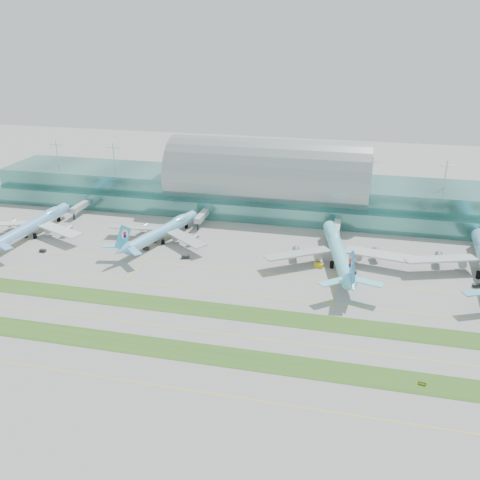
% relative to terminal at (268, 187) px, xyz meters
% --- Properties ---
extents(ground, '(700.00, 700.00, 0.00)m').
position_rel_terminal_xyz_m(ground, '(-0.01, -128.79, -14.23)').
color(ground, gray).
rests_on(ground, ground).
extents(terminal, '(340.00, 69.10, 36.00)m').
position_rel_terminal_xyz_m(terminal, '(0.00, 0.00, 0.00)').
color(terminal, '#3D7A75').
rests_on(terminal, ground).
extents(grass_strip_near, '(420.00, 12.00, 0.08)m').
position_rel_terminal_xyz_m(grass_strip_near, '(-0.01, -156.79, -14.19)').
color(grass_strip_near, '#2D591E').
rests_on(grass_strip_near, ground).
extents(grass_strip_far, '(420.00, 12.00, 0.08)m').
position_rel_terminal_xyz_m(grass_strip_far, '(-0.01, -126.79, -14.19)').
color(grass_strip_far, '#2D591E').
rests_on(grass_strip_far, ground).
extents(taxiline_a, '(420.00, 0.35, 0.01)m').
position_rel_terminal_xyz_m(taxiline_a, '(-0.01, -176.79, -14.22)').
color(taxiline_a, yellow).
rests_on(taxiline_a, ground).
extents(taxiline_b, '(420.00, 0.35, 0.01)m').
position_rel_terminal_xyz_m(taxiline_b, '(-0.01, -142.79, -14.22)').
color(taxiline_b, yellow).
rests_on(taxiline_b, ground).
extents(taxiline_c, '(420.00, 0.35, 0.01)m').
position_rel_terminal_xyz_m(taxiline_c, '(-0.01, -110.79, -14.22)').
color(taxiline_c, yellow).
rests_on(taxiline_c, ground).
extents(taxiline_d, '(420.00, 0.35, 0.01)m').
position_rel_terminal_xyz_m(taxiline_d, '(-0.01, -88.79, -14.22)').
color(taxiline_d, yellow).
rests_on(taxiline_d, ground).
extents(airliner_a, '(64.37, 73.05, 20.11)m').
position_rel_terminal_xyz_m(airliner_a, '(-114.27, -70.57, -8.02)').
color(airliner_a, '#6BAEEB').
rests_on(airliner_a, ground).
extents(airliner_b, '(58.37, 67.57, 18.97)m').
position_rel_terminal_xyz_m(airliner_b, '(-44.00, -62.49, -8.38)').
color(airliner_b, '#6FC7F4').
rests_on(airliner_b, ground).
extents(airliner_c, '(69.59, 80.03, 22.18)m').
position_rel_terminal_xyz_m(airliner_c, '(46.75, -70.80, -7.39)').
color(airliner_c, '#71E2F9').
rests_on(airliner_c, ground).
extents(gse_b, '(3.16, 1.74, 1.33)m').
position_rel_terminal_xyz_m(gse_b, '(-97.45, -90.12, -13.56)').
color(gse_b, black).
rests_on(gse_b, ground).
extents(gse_c, '(3.32, 1.74, 1.52)m').
position_rel_terminal_xyz_m(gse_c, '(-48.17, -76.05, -13.47)').
color(gse_c, black).
rests_on(gse_c, ground).
extents(gse_d, '(4.22, 2.92, 1.56)m').
position_rel_terminal_xyz_m(gse_d, '(-25.54, -81.18, -13.45)').
color(gse_d, black).
rests_on(gse_d, ground).
extents(gse_e, '(4.43, 2.98, 1.84)m').
position_rel_terminal_xyz_m(gse_e, '(38.52, -76.38, -13.31)').
color(gse_e, yellow).
rests_on(gse_e, ground).
extents(gse_f, '(3.84, 2.54, 1.37)m').
position_rel_terminal_xyz_m(gse_f, '(54.22, -80.10, -13.54)').
color(gse_f, black).
rests_on(gse_f, ground).
extents(gse_g, '(3.95, 2.73, 1.42)m').
position_rel_terminal_xyz_m(gse_g, '(107.16, -81.46, -13.51)').
color(gse_g, black).
rests_on(gse_g, ground).
extents(taxiway_sign_east, '(2.32, 0.77, 0.99)m').
position_rel_terminal_xyz_m(taxiway_sign_east, '(78.76, -157.52, -13.74)').
color(taxiway_sign_east, black).
rests_on(taxiway_sign_east, ground).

